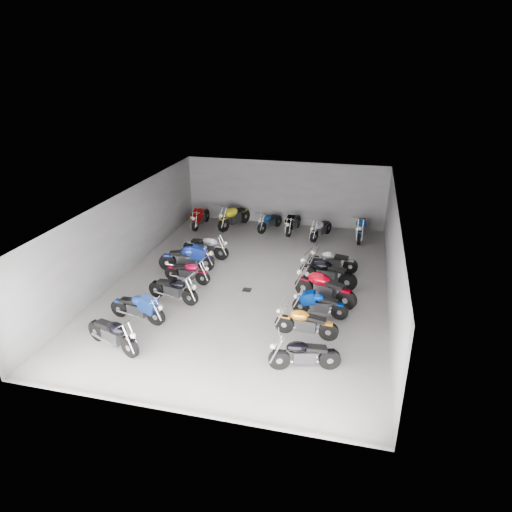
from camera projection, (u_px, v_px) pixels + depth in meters
The scene contains 24 objects.
ground at pixel (250, 284), 17.19m from camera, with size 14.00×14.00×0.00m, color gray.
wall_back at pixel (285, 193), 22.78m from camera, with size 10.00×0.10×3.20m, color slate.
wall_left at pixel (125, 233), 17.62m from camera, with size 0.10×14.00×3.20m, color slate.
wall_right at pixel (393, 258), 15.47m from camera, with size 0.10×14.00×3.20m, color slate.
ceiling at pixel (250, 202), 15.90m from camera, with size 10.00×14.00×0.04m, color black.
drain_grate at pixel (247, 290), 16.74m from camera, with size 0.32×0.32×0.01m, color black.
motorcycle_left_a at pixel (113, 334), 13.19m from camera, with size 2.01×0.90×0.93m.
motorcycle_left_b at pixel (138, 308), 14.61m from camera, with size 2.01×0.49×0.89m.
motorcycle_left_c at pixel (174, 289), 15.80m from camera, with size 1.98×0.56×0.88m.
motorcycle_left_d at pixel (188, 272), 17.13m from camera, with size 1.86×0.41×0.82m.
motorcycle_left_e at pixel (187, 258), 18.08m from camera, with size 2.22×0.62×0.98m.
motorcycle_left_f at pixel (206, 246), 19.26m from camera, with size 2.10×0.48×0.92m.
motorcycle_right_a at pixel (304, 354), 12.33m from camera, with size 1.95×0.63×0.87m.
motorcycle_right_b at pixel (305, 323), 13.80m from camera, with size 1.97×0.42×0.87m.
motorcycle_right_c at pixel (320, 304), 14.89m from camera, with size 1.85×0.39×0.81m.
motorcycle_right_d at pixel (324, 288), 15.71m from camera, with size 2.23×1.02×1.03m.
motorcycle_right_e at pixel (327, 272), 16.86m from camera, with size 2.21×0.69×0.99m.
motorcycle_right_f at pixel (333, 261), 18.02m from camera, with size 1.93×0.38×0.85m.
motorcycle_back_a at pixel (200, 217), 22.82m from camera, with size 0.42×2.13×0.94m.
motorcycle_back_b at pixel (234, 217), 22.66m from camera, with size 1.05×2.25×1.04m.
motorcycle_back_c at pixel (270, 222), 22.35m from camera, with size 0.89×1.74×0.82m.
motorcycle_back_d at pixel (293, 223), 22.05m from camera, with size 0.49×2.00×0.88m.
motorcycle_back_e at pixel (321, 229), 21.36m from camera, with size 0.84×1.86×0.86m.
motorcycle_back_f at pixel (361, 228), 21.23m from camera, with size 0.47×2.31×1.02m.
Camera 1 is at (3.81, -14.84, 7.86)m, focal length 32.00 mm.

